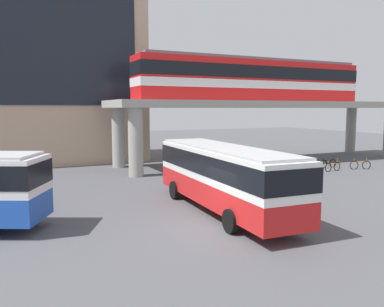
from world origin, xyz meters
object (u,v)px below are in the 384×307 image
Objects in this scene: bicycle_black at (328,163)px; bicycle_brown at (360,165)px; bicycle_red at (216,176)px; train at (254,79)px; bus_main at (223,172)px; bicycle_orange at (333,167)px.

bicycle_brown is at bearing -45.94° from bicycle_black.
train is at bearing 41.94° from bicycle_red.
bicycle_brown is (1.76, -1.82, 0.00)m from bicycle_black.
bus_main is at bearing -116.10° from bicycle_red.
bus_main reaches higher than bicycle_black.
bicycle_black is 1.00× the size of bicycle_orange.
bicycle_brown is (2.84, -0.21, 0.00)m from bicycle_orange.
bicycle_orange is at bearing -1.05° from bicycle_red.
bicycle_red is 11.78m from bicycle_black.
bicycle_black is at bearing -51.80° from train.
bus_main is 15.98m from bicycle_orange.
bus_main is 6.35× the size of bicycle_red.
bicycle_red is 0.98× the size of bicycle_black.
bicycle_black is 2.53m from bicycle_brown.
bus_main is at bearing -150.22° from bicycle_black.
train reaches higher than bicycle_orange.
bicycle_red is 13.45m from bicycle_brown.
train reaches higher than bicycle_brown.
bicycle_red is at bearing 178.95° from bicycle_orange.
bicycle_orange is (10.61, -0.19, 0.00)m from bicycle_red.
bicycle_red is 0.98× the size of bicycle_orange.
bus_main reaches higher than bicycle_orange.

